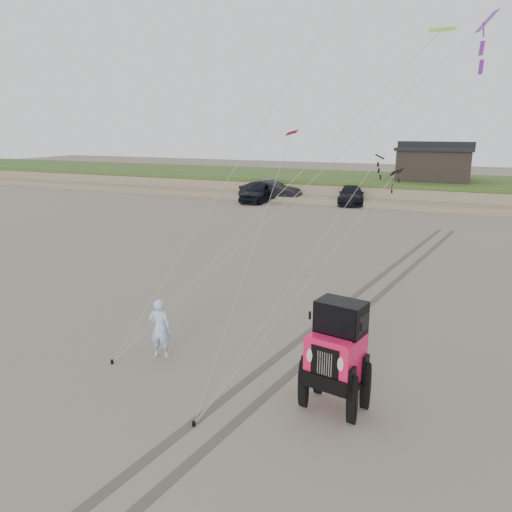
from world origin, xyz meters
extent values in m
plane|color=#6B6054|center=(0.00, 0.00, 0.00)|extent=(160.00, 160.00, 0.00)
cube|color=#7A6B54|center=(0.00, 38.00, 0.70)|extent=(160.00, 12.00, 1.40)
cube|color=#2D4719|center=(0.00, 38.00, 1.55)|extent=(160.00, 12.00, 0.35)
cube|color=#7A6B54|center=(0.00, 31.50, 0.25)|extent=(160.00, 3.50, 0.50)
cube|color=black|center=(2.00, 37.00, 3.03)|extent=(6.00, 5.00, 2.60)
cube|color=black|center=(2.00, 37.00, 4.45)|extent=(6.40, 5.40, 0.25)
cube|color=black|center=(2.00, 37.00, 4.83)|extent=(6.40, 1.20, 0.50)
imported|color=black|center=(-11.54, 29.40, 0.84)|extent=(2.28, 5.02, 1.67)
imported|color=black|center=(-11.05, 30.63, 0.88)|extent=(5.43, 2.13, 1.76)
imported|color=black|center=(-4.04, 31.53, 0.75)|extent=(3.09, 5.50, 1.51)
imported|color=#99C7EC|center=(-2.30, 0.67, 0.86)|extent=(0.71, 0.55, 1.72)
cube|color=black|center=(2.48, 6.52, 5.39)|extent=(0.40, 0.53, 0.21)
cube|color=#C21853|center=(-1.23, 8.40, 6.11)|extent=(0.51, 0.57, 0.25)
cube|color=black|center=(3.18, 5.54, 5.00)|extent=(0.40, 0.45, 0.26)
cube|color=#75C723|center=(4.08, 6.39, 9.08)|extent=(0.75, 0.47, 0.19)
cube|color=#671C9B|center=(5.22, 9.55, 9.76)|extent=(0.75, 1.29, 0.82)
cylinder|color=black|center=(-3.28, -0.26, 0.06)|extent=(0.08, 0.08, 0.12)
cylinder|color=black|center=(0.29, -1.93, 0.06)|extent=(0.08, 0.08, 0.12)
cube|color=#4C443D|center=(1.60, 8.00, 0.00)|extent=(4.42, 29.74, 0.01)
cube|color=#4C443D|center=(2.40, 8.00, 0.00)|extent=(4.42, 29.74, 0.01)
camera|label=1|loc=(5.37, -10.18, 6.34)|focal=35.00mm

